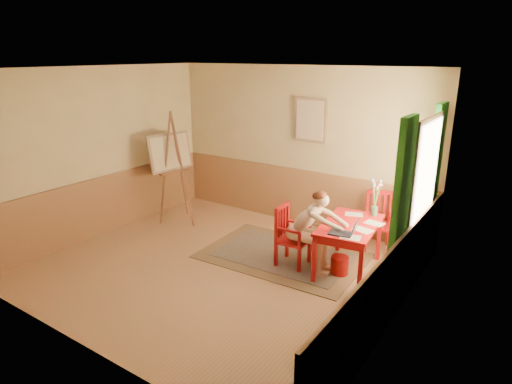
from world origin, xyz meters
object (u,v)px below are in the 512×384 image
Objects in this scene: table at (350,230)px; figure at (310,226)px; chair_back at (378,221)px; laptop at (345,231)px; easel at (172,157)px; chair_left at (290,236)px.

figure reaches higher than table.
figure is (-0.55, -1.29, 0.21)m from chair_back.
figure is (-0.48, -0.28, 0.03)m from table.
laptop is 3.66m from easel.
laptop is 0.19× the size of easel.
table is at bearing -1.96° from easel.
easel is at bearing 171.76° from laptop.
chair_left is at bearing 173.16° from laptop.
easel is (-3.02, 0.40, 0.54)m from figure.
table is 1.41× the size of chair_left.
table is at bearing 30.81° from figure.
easel is at bearing 172.40° from figure.
figure reaches higher than chair_back.
chair_left is 1.56m from chair_back.
chair_back is at bearing 13.94° from easel.
laptop is (0.03, -1.41, 0.31)m from chair_back.
laptop is (0.57, -0.12, 0.10)m from figure.
chair_left is at bearing -123.17° from chair_back.
chair_back is 3.76m from easel.
chair_back is 1.44m from laptop.
figure is at bearing 168.40° from laptop.
table is 0.85m from chair_left.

